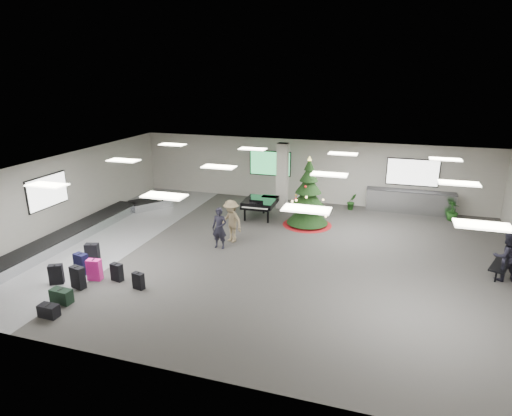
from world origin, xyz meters
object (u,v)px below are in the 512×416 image
(traveler_a, at_px, (219,228))
(potted_plant_left, at_px, (352,202))
(baggage_carousel, at_px, (91,227))
(traveler_b, at_px, (231,221))
(pink_suitcase, at_px, (94,270))
(bench, at_px, (505,262))
(potted_plant_right, at_px, (452,211))
(christmas_tree, at_px, (308,202))
(traveler_bench, at_px, (505,256))
(grand_piano, at_px, (260,203))
(service_counter, at_px, (410,201))

(traveler_a, xyz_separation_m, potted_plant_left, (4.34, 6.36, -0.39))
(baggage_carousel, height_order, traveler_b, traveler_b)
(pink_suitcase, bearing_deg, bench, 9.01)
(baggage_carousel, xyz_separation_m, pink_suitcase, (2.97, -3.66, 0.14))
(potted_plant_left, xyz_separation_m, potted_plant_right, (4.50, -0.25, 0.04))
(christmas_tree, height_order, traveler_bench, christmas_tree)
(traveler_a, relative_size, potted_plant_right, 1.78)
(traveler_b, bearing_deg, baggage_carousel, -146.56)
(potted_plant_left, bearing_deg, traveler_bench, -48.56)
(pink_suitcase, distance_m, grand_piano, 8.19)
(grand_piano, distance_m, bench, 9.92)
(service_counter, bearing_deg, traveler_bench, -67.32)
(traveler_a, distance_m, traveler_bench, 9.71)
(service_counter, xyz_separation_m, grand_piano, (-6.58, -2.90, 0.18))
(traveler_a, relative_size, traveler_b, 0.94)
(traveler_b, relative_size, traveler_bench, 1.04)
(pink_suitcase, relative_size, grand_piano, 0.40)
(traveler_a, bearing_deg, baggage_carousel, -179.57)
(baggage_carousel, relative_size, traveler_a, 6.09)
(service_counter, bearing_deg, christmas_tree, -143.58)
(traveler_bench, distance_m, potted_plant_right, 5.90)
(baggage_carousel, distance_m, christmas_tree, 9.28)
(baggage_carousel, xyz_separation_m, service_counter, (12.84, 6.73, 0.33))
(traveler_b, distance_m, potted_plant_left, 7.00)
(traveler_a, bearing_deg, bench, 3.66)
(bench, bearing_deg, traveler_a, -154.53)
(baggage_carousel, xyz_separation_m, potted_plant_left, (10.17, 6.36, 0.20))
(traveler_b, height_order, potted_plant_right, traveler_b)
(baggage_carousel, xyz_separation_m, christmas_tree, (8.53, 3.55, 0.84))
(pink_suitcase, height_order, potted_plant_left, potted_plant_left)
(pink_suitcase, bearing_deg, baggage_carousel, 119.61)
(traveler_a, bearing_deg, pink_suitcase, -127.56)
(pink_suitcase, relative_size, traveler_bench, 0.44)
(traveler_b, xyz_separation_m, potted_plant_left, (4.14, 5.62, -0.44))
(traveler_a, relative_size, potted_plant_left, 1.95)
(christmas_tree, bearing_deg, pink_suitcase, -127.60)
(grand_piano, bearing_deg, potted_plant_right, 13.99)
(potted_plant_right, bearing_deg, traveler_b, -148.13)
(baggage_carousel, xyz_separation_m, traveler_b, (6.03, 0.74, 0.64))
(bench, bearing_deg, traveler_b, -158.87)
(traveler_bench, bearing_deg, potted_plant_right, -99.65)
(bench, xyz_separation_m, traveler_bench, (-0.08, -0.28, 0.31))
(potted_plant_left, bearing_deg, grand_piano, -147.13)
(christmas_tree, relative_size, potted_plant_right, 3.43)
(service_counter, height_order, bench, service_counter)
(service_counter, bearing_deg, traveler_a, -136.17)
(baggage_carousel, height_order, potted_plant_left, potted_plant_left)
(service_counter, bearing_deg, pink_suitcase, -133.51)
(grand_piano, relative_size, potted_plant_right, 2.02)
(christmas_tree, distance_m, traveler_b, 3.77)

